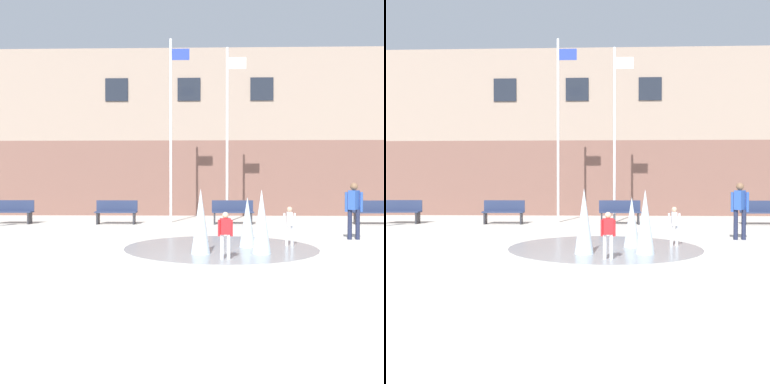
# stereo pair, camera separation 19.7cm
# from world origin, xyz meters

# --- Properties ---
(ground_plane) EXTENTS (100.00, 100.00, 0.00)m
(ground_plane) POSITION_xyz_m (0.00, 0.00, 0.00)
(ground_plane) COLOR #B2ADA3
(library_building) EXTENTS (36.00, 6.05, 8.10)m
(library_building) POSITION_xyz_m (0.00, 18.20, 4.05)
(library_building) COLOR brown
(library_building) RESTS_ON ground
(splash_fountain) EXTENTS (4.71, 4.71, 1.46)m
(splash_fountain) POSITION_xyz_m (1.37, 3.94, 0.56)
(splash_fountain) COLOR gray
(splash_fountain) RESTS_ON ground
(park_bench_left_of_flagpoles) EXTENTS (1.60, 0.44, 0.91)m
(park_bench_left_of_flagpoles) POSITION_xyz_m (-6.73, 10.74, 0.48)
(park_bench_left_of_flagpoles) COLOR #28282D
(park_bench_left_of_flagpoles) RESTS_ON ground
(park_bench_center) EXTENTS (1.60, 0.44, 0.91)m
(park_bench_center) POSITION_xyz_m (-2.66, 10.71, 0.48)
(park_bench_center) COLOR #28282D
(park_bench_center) RESTS_ON ground
(park_bench_under_right_flagpole) EXTENTS (1.60, 0.44, 0.91)m
(park_bench_under_right_flagpole) POSITION_xyz_m (1.82, 10.80, 0.48)
(park_bench_under_right_flagpole) COLOR #28282D
(park_bench_under_right_flagpole) RESTS_ON ground
(park_bench_far_right) EXTENTS (1.60, 0.44, 0.91)m
(park_bench_far_right) POSITION_xyz_m (7.21, 10.76, 0.48)
(park_bench_far_right) COLOR #28282D
(park_bench_far_right) RESTS_ON ground
(adult_near_bench) EXTENTS (0.50, 0.39, 1.59)m
(adult_near_bench) POSITION_xyz_m (4.91, 6.16, 0.93)
(adult_near_bench) COLOR #1E233D
(adult_near_bench) RESTS_ON ground
(child_with_pink_shirt) EXTENTS (0.31, 0.22, 0.99)m
(child_with_pink_shirt) POSITION_xyz_m (2.87, 4.85, 0.58)
(child_with_pink_shirt) COLOR silver
(child_with_pink_shirt) RESTS_ON ground
(child_in_fountain) EXTENTS (0.31, 0.16, 0.99)m
(child_in_fountain) POSITION_xyz_m (1.15, 2.78, 0.58)
(child_in_fountain) COLOR silver
(child_in_fountain) RESTS_ON ground
(flagpole_left) EXTENTS (0.80, 0.10, 7.35)m
(flagpole_left) POSITION_xyz_m (-0.58, 11.50, 3.92)
(flagpole_left) COLOR silver
(flagpole_left) RESTS_ON ground
(flagpole_right) EXTENTS (0.80, 0.10, 6.99)m
(flagpole_right) POSITION_xyz_m (1.68, 11.50, 3.73)
(flagpole_right) COLOR silver
(flagpole_right) RESTS_ON ground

